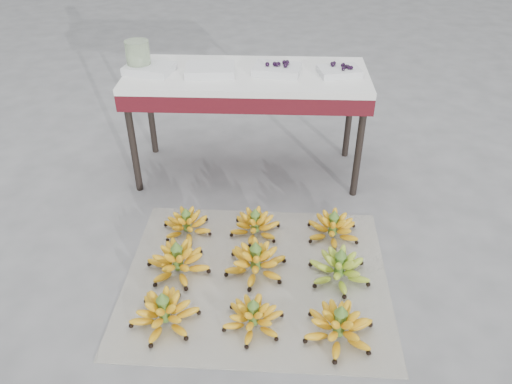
{
  "coord_description": "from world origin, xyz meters",
  "views": [
    {
      "loc": [
        0.17,
        -1.7,
        1.7
      ],
      "look_at": [
        0.08,
        0.39,
        0.26
      ],
      "focal_mm": 35.0,
      "sensor_mm": 36.0,
      "label": 1
    }
  ],
  "objects_px": {
    "bunch_mid_center": "(256,261)",
    "glass_jar": "(138,56)",
    "bunch_front_right": "(339,326)",
    "bunch_back_center": "(255,225)",
    "vendor_table": "(247,85)",
    "bunch_front_left": "(164,312)",
    "bunch_mid_right": "(339,268)",
    "tray_far_right": "(339,71)",
    "bunch_mid_left": "(178,261)",
    "tray_far_left": "(149,69)",
    "bunch_back_right": "(333,228)",
    "newspaper_mat": "(256,277)",
    "tray_right": "(277,69)",
    "tray_left": "(210,70)",
    "bunch_front_center": "(253,317)",
    "bunch_back_left": "(187,224)"
  },
  "relations": [
    {
      "from": "bunch_mid_center",
      "to": "glass_jar",
      "type": "bearing_deg",
      "value": 114.01
    },
    {
      "from": "bunch_front_left",
      "to": "tray_left",
      "type": "distance_m",
      "value": 1.38
    },
    {
      "from": "tray_far_right",
      "to": "bunch_mid_left",
      "type": "bearing_deg",
      "value": -130.98
    },
    {
      "from": "newspaper_mat",
      "to": "tray_left",
      "type": "distance_m",
      "value": 1.19
    },
    {
      "from": "tray_far_right",
      "to": "newspaper_mat",
      "type": "bearing_deg",
      "value": -114.12
    },
    {
      "from": "tray_far_right",
      "to": "tray_far_left",
      "type": "bearing_deg",
      "value": -179.47
    },
    {
      "from": "bunch_front_center",
      "to": "tray_left",
      "type": "xyz_separation_m",
      "value": [
        -0.3,
        1.23,
        0.62
      ]
    },
    {
      "from": "bunch_back_right",
      "to": "vendor_table",
      "type": "relative_size",
      "value": 0.24
    },
    {
      "from": "bunch_front_right",
      "to": "glass_jar",
      "type": "distance_m",
      "value": 1.81
    },
    {
      "from": "glass_jar",
      "to": "bunch_back_right",
      "type": "bearing_deg",
      "value": -30.45
    },
    {
      "from": "bunch_mid_center",
      "to": "tray_right",
      "type": "bearing_deg",
      "value": 71.62
    },
    {
      "from": "newspaper_mat",
      "to": "tray_far_right",
      "type": "xyz_separation_m",
      "value": [
        0.43,
        0.95,
        0.68
      ]
    },
    {
      "from": "bunch_mid_center",
      "to": "tray_far_left",
      "type": "distance_m",
      "value": 1.26
    },
    {
      "from": "bunch_mid_center",
      "to": "glass_jar",
      "type": "distance_m",
      "value": 1.34
    },
    {
      "from": "newspaper_mat",
      "to": "tray_far_right",
      "type": "relative_size",
      "value": 4.87
    },
    {
      "from": "vendor_table",
      "to": "tray_far_right",
      "type": "height_order",
      "value": "tray_far_right"
    },
    {
      "from": "tray_far_right",
      "to": "bunch_mid_center",
      "type": "bearing_deg",
      "value": -115.35
    },
    {
      "from": "bunch_front_right",
      "to": "bunch_back_center",
      "type": "distance_m",
      "value": 0.77
    },
    {
      "from": "bunch_mid_center",
      "to": "bunch_back_center",
      "type": "relative_size",
      "value": 1.27
    },
    {
      "from": "vendor_table",
      "to": "tray_right",
      "type": "xyz_separation_m",
      "value": [
        0.17,
        -0.0,
        0.1
      ]
    },
    {
      "from": "bunch_mid_center",
      "to": "glass_jar",
      "type": "relative_size",
      "value": 2.15
    },
    {
      "from": "bunch_front_left",
      "to": "bunch_back_left",
      "type": "height_order",
      "value": "bunch_front_left"
    },
    {
      "from": "bunch_front_right",
      "to": "vendor_table",
      "type": "bearing_deg",
      "value": 118.61
    },
    {
      "from": "newspaper_mat",
      "to": "tray_far_left",
      "type": "distance_m",
      "value": 1.33
    },
    {
      "from": "bunch_front_center",
      "to": "bunch_back_left",
      "type": "relative_size",
      "value": 0.86
    },
    {
      "from": "tray_right",
      "to": "tray_left",
      "type": "bearing_deg",
      "value": -176.05
    },
    {
      "from": "newspaper_mat",
      "to": "bunch_back_left",
      "type": "xyz_separation_m",
      "value": [
        -0.38,
        0.32,
        0.06
      ]
    },
    {
      "from": "bunch_front_center",
      "to": "bunch_front_right",
      "type": "bearing_deg",
      "value": 0.13
    },
    {
      "from": "bunch_back_right",
      "to": "vendor_table",
      "type": "xyz_separation_m",
      "value": [
        -0.48,
        0.64,
        0.52
      ]
    },
    {
      "from": "bunch_front_center",
      "to": "bunch_back_left",
      "type": "distance_m",
      "value": 0.73
    },
    {
      "from": "bunch_mid_center",
      "to": "bunch_back_left",
      "type": "distance_m",
      "value": 0.47
    },
    {
      "from": "bunch_front_left",
      "to": "bunch_back_left",
      "type": "distance_m",
      "value": 0.62
    },
    {
      "from": "bunch_front_left",
      "to": "bunch_front_right",
      "type": "distance_m",
      "value": 0.74
    },
    {
      "from": "newspaper_mat",
      "to": "bunch_mid_center",
      "type": "height_order",
      "value": "bunch_mid_center"
    },
    {
      "from": "vendor_table",
      "to": "glass_jar",
      "type": "height_order",
      "value": "glass_jar"
    },
    {
      "from": "bunch_mid_right",
      "to": "vendor_table",
      "type": "height_order",
      "value": "vendor_table"
    },
    {
      "from": "bunch_back_center",
      "to": "vendor_table",
      "type": "xyz_separation_m",
      "value": [
        -0.07,
        0.63,
        0.52
      ]
    },
    {
      "from": "bunch_front_left",
      "to": "bunch_mid_right",
      "type": "height_order",
      "value": "same"
    },
    {
      "from": "bunch_front_center",
      "to": "glass_jar",
      "type": "bearing_deg",
      "value": 125.96
    },
    {
      "from": "bunch_back_right",
      "to": "tray_right",
      "type": "bearing_deg",
      "value": 105.23
    },
    {
      "from": "bunch_mid_center",
      "to": "bunch_mid_right",
      "type": "relative_size",
      "value": 1.04
    },
    {
      "from": "bunch_mid_right",
      "to": "vendor_table",
      "type": "distance_m",
      "value": 1.19
    },
    {
      "from": "bunch_front_left",
      "to": "bunch_front_right",
      "type": "bearing_deg",
      "value": -4.49
    },
    {
      "from": "bunch_front_left",
      "to": "newspaper_mat",
      "type": "bearing_deg",
      "value": 36.64
    },
    {
      "from": "bunch_front_left",
      "to": "tray_far_right",
      "type": "bearing_deg",
      "value": 56.01
    },
    {
      "from": "tray_far_left",
      "to": "bunch_back_center",
      "type": "bearing_deg",
      "value": -44.42
    },
    {
      "from": "tray_right",
      "to": "bunch_back_center",
      "type": "bearing_deg",
      "value": -98.95
    },
    {
      "from": "vendor_table",
      "to": "glass_jar",
      "type": "bearing_deg",
      "value": 179.85
    },
    {
      "from": "bunch_mid_left",
      "to": "tray_far_right",
      "type": "bearing_deg",
      "value": 59.15
    },
    {
      "from": "newspaper_mat",
      "to": "bunch_back_center",
      "type": "bearing_deg",
      "value": 93.39
    }
  ]
}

